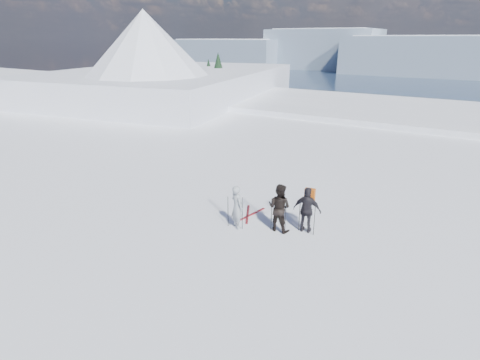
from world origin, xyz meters
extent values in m
plane|color=white|center=(0.00, 60.00, -17.50)|extent=(220.00, 208.01, 71.62)
cube|color=white|center=(0.00, 30.00, -6.50)|extent=(180.00, 16.00, 14.00)
plane|color=#22334E|center=(0.00, 290.00, -30.00)|extent=(820.00, 820.00, 0.00)
cube|color=slate|center=(-280.00, 440.00, -13.00)|extent=(150.00, 80.00, 34.00)
cube|color=white|center=(-280.00, 440.00, 1.00)|extent=(127.50, 70.00, 8.00)
cube|color=slate|center=(-160.00, 470.00, -7.00)|extent=(130.00, 80.00, 46.00)
cube|color=white|center=(-160.00, 470.00, 13.00)|extent=(110.50, 70.00, 8.00)
cube|color=slate|center=(-40.00, 440.00, -11.00)|extent=(160.00, 80.00, 38.00)
cube|color=white|center=(-40.00, 440.00, 5.00)|extent=(136.00, 70.00, 8.00)
cube|color=white|center=(-28.00, 28.00, -5.00)|extent=(29.19, 35.68, 16.00)
cone|color=white|center=(-25.00, 22.00, 5.00)|extent=(18.00, 18.00, 9.00)
cone|color=white|center=(-33.00, 32.00, 1.00)|extent=(16.00, 16.00, 8.00)
cube|color=#2D2B28|center=(-22.00, 36.00, -9.00)|extent=(21.55, 17.87, 14.25)
cone|color=black|center=(-18.00, 32.00, -3.00)|extent=(5.60, 5.60, 10.00)
cone|color=black|center=(-27.00, 36.00, -2.00)|extent=(6.72, 6.72, 12.00)
cone|color=black|center=(-19.00, 35.00, -3.00)|extent=(5.60, 5.60, 10.00)
cone|color=black|center=(-20.00, 30.00, -2.50)|extent=(6.16, 6.16, 11.00)
cone|color=black|center=(-25.00, 31.00, -2.50)|extent=(6.16, 6.16, 11.00)
cone|color=black|center=(-22.00, 28.00, -3.50)|extent=(5.04, 5.04, 9.00)
cone|color=black|center=(-24.00, 34.00, -1.50)|extent=(7.28, 7.28, 13.00)
imported|color=#8F969C|center=(-1.71, 2.24, 0.85)|extent=(0.73, 0.64, 1.69)
imported|color=black|center=(-0.26, 2.86, 0.92)|extent=(0.93, 0.74, 1.84)
imported|color=black|center=(0.67, 3.27, 0.88)|extent=(1.07, 0.54, 1.76)
cube|color=#BA5111|center=(0.64, 3.51, 2.03)|extent=(0.40, 0.25, 0.56)
cylinder|color=black|center=(-2.04, 2.13, 0.62)|extent=(0.02, 0.02, 1.23)
cylinder|color=black|center=(-1.46, 2.21, 0.65)|extent=(0.02, 0.02, 1.30)
cylinder|color=black|center=(-0.51, 2.74, 0.64)|extent=(0.02, 0.02, 1.27)
cylinder|color=black|center=(0.04, 2.78, 0.65)|extent=(0.02, 0.02, 1.30)
cylinder|color=black|center=(0.40, 3.22, 0.63)|extent=(0.02, 0.02, 1.26)
cylinder|color=black|center=(1.01, 3.16, 0.62)|extent=(0.02, 0.02, 1.24)
cube|color=black|center=(-1.90, 3.39, 0.01)|extent=(0.85, 1.55, 0.03)
cube|color=black|center=(-1.76, 3.39, 0.01)|extent=(0.44, 1.68, 0.03)
camera|label=1|loc=(4.94, -8.61, 6.78)|focal=28.00mm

